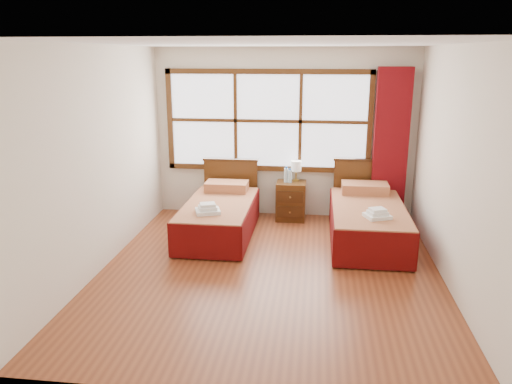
# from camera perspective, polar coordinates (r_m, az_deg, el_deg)

# --- Properties ---
(floor) EXTENTS (4.50, 4.50, 0.00)m
(floor) POSITION_cam_1_polar(r_m,az_deg,el_deg) (5.99, 1.53, -9.11)
(floor) COLOR brown
(floor) RESTS_ON ground
(ceiling) EXTENTS (4.50, 4.50, 0.00)m
(ceiling) POSITION_cam_1_polar(r_m,az_deg,el_deg) (5.44, 1.73, 16.62)
(ceiling) COLOR white
(ceiling) RESTS_ON wall_back
(wall_back) EXTENTS (4.00, 0.00, 4.00)m
(wall_back) POSITION_cam_1_polar(r_m,az_deg,el_deg) (7.78, 3.23, 6.66)
(wall_back) COLOR silver
(wall_back) RESTS_ON floor
(wall_left) EXTENTS (0.00, 4.50, 4.50)m
(wall_left) POSITION_cam_1_polar(r_m,az_deg,el_deg) (6.09, -17.49, 3.49)
(wall_left) COLOR silver
(wall_left) RESTS_ON floor
(wall_right) EXTENTS (0.00, 4.50, 4.50)m
(wall_right) POSITION_cam_1_polar(r_m,az_deg,el_deg) (5.74, 21.92, 2.38)
(wall_right) COLOR silver
(wall_right) RESTS_ON floor
(window) EXTENTS (3.16, 0.06, 1.56)m
(window) POSITION_cam_1_polar(r_m,az_deg,el_deg) (7.73, 1.36, 8.12)
(window) COLOR white
(window) RESTS_ON wall_back
(curtain) EXTENTS (0.50, 0.16, 2.30)m
(curtain) POSITION_cam_1_polar(r_m,az_deg,el_deg) (7.72, 15.12, 5.10)
(curtain) COLOR maroon
(curtain) RESTS_ON wall_back
(bed_left) EXTENTS (0.94, 1.96, 0.91)m
(bed_left) POSITION_cam_1_polar(r_m,az_deg,el_deg) (7.11, -4.17, -2.70)
(bed_left) COLOR #371E0B
(bed_left) RESTS_ON floor
(bed_right) EXTENTS (0.99, 2.01, 0.96)m
(bed_right) POSITION_cam_1_polar(r_m,az_deg,el_deg) (7.01, 12.62, -3.18)
(bed_right) COLOR #371E0B
(bed_right) RESTS_ON floor
(nightstand) EXTENTS (0.45, 0.44, 0.60)m
(nightstand) POSITION_cam_1_polar(r_m,az_deg,el_deg) (7.74, 4.00, -1.01)
(nightstand) COLOR #4B2A10
(nightstand) RESTS_ON floor
(towels_left) EXTENTS (0.38, 0.36, 0.13)m
(towels_left) POSITION_cam_1_polar(r_m,az_deg,el_deg) (6.55, -5.54, -1.96)
(towels_left) COLOR white
(towels_left) RESTS_ON bed_left
(towels_right) EXTENTS (0.37, 0.34, 0.12)m
(towels_right) POSITION_cam_1_polar(r_m,az_deg,el_deg) (6.42, 13.70, -2.46)
(towels_right) COLOR white
(towels_right) RESTS_ON bed_right
(lamp) EXTENTS (0.16, 0.16, 0.31)m
(lamp) POSITION_cam_1_polar(r_m,az_deg,el_deg) (7.72, 4.62, 2.91)
(lamp) COLOR gold
(lamp) RESTS_ON nightstand
(bottle_near) EXTENTS (0.07, 0.07, 0.25)m
(bottle_near) POSITION_cam_1_polar(r_m,az_deg,el_deg) (7.63, 3.47, 1.95)
(bottle_near) COLOR silver
(bottle_near) RESTS_ON nightstand
(bottle_far) EXTENTS (0.06, 0.06, 0.22)m
(bottle_far) POSITION_cam_1_polar(r_m,az_deg,el_deg) (7.61, 3.90, 1.82)
(bottle_far) COLOR silver
(bottle_far) RESTS_ON nightstand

